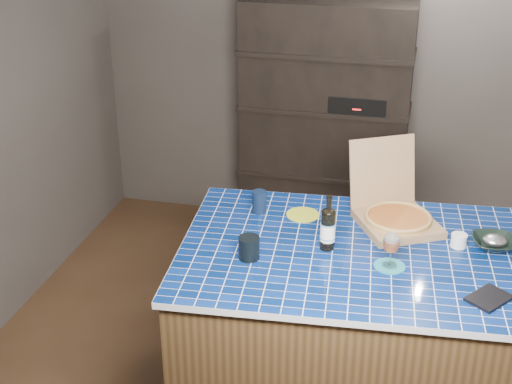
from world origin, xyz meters
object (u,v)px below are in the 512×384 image
(wine_glass, at_px, (392,243))
(dvd_case, at_px, (489,298))
(mead_bottle, at_px, (328,228))
(bowl, at_px, (494,243))
(kitchen_island, at_px, (364,336))
(pizza_box, at_px, (396,215))

(wine_glass, xyz_separation_m, dvd_case, (0.43, -0.17, -0.12))
(mead_bottle, distance_m, dvd_case, 0.79)
(mead_bottle, distance_m, bowl, 0.80)
(kitchen_island, height_order, wine_glass, wine_glass)
(dvd_case, bearing_deg, mead_bottle, -162.41)
(dvd_case, bearing_deg, bowl, 122.30)
(mead_bottle, xyz_separation_m, wine_glass, (0.30, -0.10, 0.01))
(mead_bottle, xyz_separation_m, bowl, (0.78, 0.19, -0.08))
(bowl, bearing_deg, kitchen_island, -163.11)
(mead_bottle, bearing_deg, bowl, 14.05)
(wine_glass, relative_size, dvd_case, 0.94)
(pizza_box, xyz_separation_m, mead_bottle, (-0.30, -0.32, 0.05))
(kitchen_island, height_order, pizza_box, pizza_box)
(mead_bottle, xyz_separation_m, dvd_case, (0.73, -0.27, -0.10))
(kitchen_island, distance_m, pizza_box, 0.63)
(bowl, bearing_deg, wine_glass, -148.16)
(mead_bottle, height_order, dvd_case, mead_bottle)
(bowl, bearing_deg, dvd_case, -95.32)
(bowl, bearing_deg, mead_bottle, -165.95)
(kitchen_island, bearing_deg, wine_glass, -56.92)
(pizza_box, distance_m, dvd_case, 0.73)
(mead_bottle, bearing_deg, pizza_box, 46.21)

